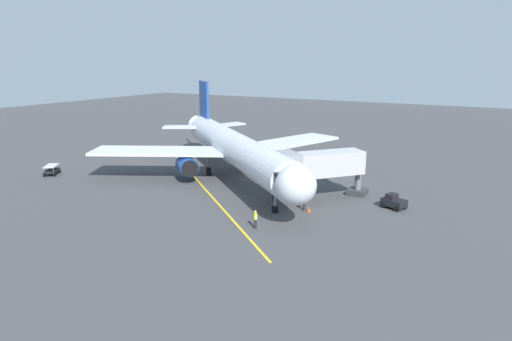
# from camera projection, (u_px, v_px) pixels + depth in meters

# --- Properties ---
(ground_plane) EXTENTS (220.00, 220.00, 0.00)m
(ground_plane) POSITION_uv_depth(u_px,v_px,m) (252.00, 177.00, 57.81)
(ground_plane) COLOR #424244
(apron_lead_in_line) EXTENTS (30.56, 26.17, 0.01)m
(apron_lead_in_line) POSITION_uv_depth(u_px,v_px,m) (207.00, 191.00, 51.65)
(apron_lead_in_line) COLOR yellow
(apron_lead_in_line) RESTS_ON ground
(airplane) EXTENTS (33.66, 32.30, 11.50)m
(airplane) POSITION_uv_depth(u_px,v_px,m) (234.00, 148.00, 56.01)
(airplane) COLOR silver
(airplane) RESTS_ON ground
(jet_bridge) EXTENTS (8.97, 9.95, 5.40)m
(jet_bridge) POSITION_uv_depth(u_px,v_px,m) (313.00, 166.00, 47.53)
(jet_bridge) COLOR #B7B7BC
(jet_bridge) RESTS_ON ground
(ground_crew_marshaller) EXTENTS (0.46, 0.46, 1.71)m
(ground_crew_marshaller) POSITION_uv_depth(u_px,v_px,m) (255.00, 219.00, 39.99)
(ground_crew_marshaller) COLOR #23232D
(ground_crew_marshaller) RESTS_ON ground
(ground_crew_wing_walker) EXTENTS (0.35, 0.45, 1.71)m
(ground_crew_wing_walker) POSITION_uv_depth(u_px,v_px,m) (274.00, 192.00, 48.15)
(ground_crew_wing_walker) COLOR #23232D
(ground_crew_wing_walker) RESTS_ON ground
(ground_crew_loader) EXTENTS (0.42, 0.28, 1.71)m
(ground_crew_loader) POSITION_uv_depth(u_px,v_px,m) (304.00, 202.00, 44.82)
(ground_crew_loader) COLOR #23232D
(ground_crew_loader) RESTS_ON ground
(tug_near_nose) EXTENTS (2.68, 2.23, 1.50)m
(tug_near_nose) POSITION_uv_depth(u_px,v_px,m) (394.00, 202.00, 45.46)
(tug_near_nose) COLOR black
(tug_near_nose) RESTS_ON ground
(baggage_cart_portside) EXTENTS (2.67, 2.92, 1.27)m
(baggage_cart_portside) POSITION_uv_depth(u_px,v_px,m) (52.00, 170.00, 58.70)
(baggage_cart_portside) COLOR black
(baggage_cart_portside) RESTS_ON ground
(safety_cone_nose_left) EXTENTS (0.32, 0.32, 0.55)m
(safety_cone_nose_left) POSITION_uv_depth(u_px,v_px,m) (303.00, 201.00, 47.16)
(safety_cone_nose_left) COLOR #F2590F
(safety_cone_nose_left) RESTS_ON ground
(safety_cone_nose_right) EXTENTS (0.32, 0.32, 0.55)m
(safety_cone_nose_right) POSITION_uv_depth(u_px,v_px,m) (309.00, 209.00, 44.54)
(safety_cone_nose_right) COLOR #F2590F
(safety_cone_nose_right) RESTS_ON ground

